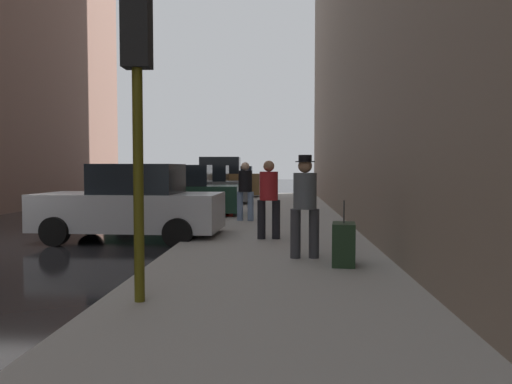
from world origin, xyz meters
name	(u,v)px	position (x,y,z in m)	size (l,w,h in m)	color
sidewalk	(275,247)	(6.00, 0.00, 0.07)	(4.00, 40.00, 0.15)	gray
parked_silver_sedan	(132,204)	(2.65, 1.24, 0.85)	(4.27, 2.19, 1.79)	#B7BABF
parked_dark_green_sedan	(177,193)	(2.65, 6.09, 0.85)	(4.26, 2.17, 1.79)	#193828
parked_gray_coupe	(202,187)	(2.65, 11.26, 0.85)	(4.24, 2.14, 1.79)	slate
parked_bronze_suv	(218,180)	(2.65, 16.27, 1.03)	(4.66, 2.19, 2.25)	brown
parked_red_hatchback	(230,180)	(2.65, 22.28, 0.85)	(4.23, 2.11, 1.79)	#B2191E
parked_blue_sedan	(238,178)	(2.65, 27.99, 0.85)	(4.23, 2.12, 1.79)	navy
fire_hydrant	(229,205)	(4.45, 5.62, 0.50)	(0.42, 0.22, 0.70)	red
traffic_light	(137,76)	(4.50, -4.47, 2.76)	(0.32, 0.32, 3.60)	#514C0F
pedestrian_with_beanie	(305,201)	(6.54, -1.58, 1.14)	(0.51, 0.43, 1.78)	#333338
pedestrian_in_red_jacket	(269,195)	(5.85, 0.69, 1.10)	(0.52, 0.44, 1.71)	black
pedestrian_in_jeans	(245,188)	(5.05, 4.35, 1.10)	(0.52, 0.47, 1.71)	#728CB2
rolling_suitcase	(344,244)	(7.14, -2.19, 0.49)	(0.42, 0.60, 1.04)	black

